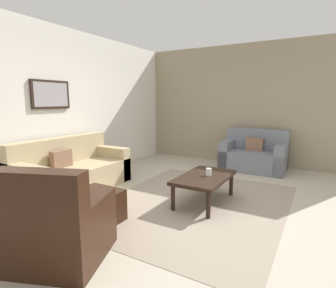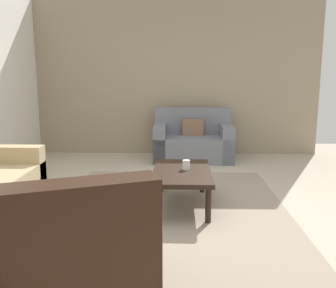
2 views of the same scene
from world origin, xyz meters
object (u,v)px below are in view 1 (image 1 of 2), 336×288
Objects in this scene: armchair_leather at (57,232)px; framed_artwork at (51,95)px; coffee_table at (204,179)px; cup at (209,172)px; couch_main at (70,172)px; couch_loveseat at (254,156)px; ottoman at (95,208)px.

armchair_leather is 1.42× the size of framed_artwork.
armchair_leather is 2.17m from coffee_table.
coffee_table is (2.08, -0.60, 0.05)m from armchair_leather.
framed_artwork is at bearing 102.43° from cup.
framed_artwork is at bearing 52.83° from armchair_leather.
couch_main is 2.29m from coffee_table.
cup is (0.04, -0.05, 0.11)m from coffee_table.
couch_loveseat is 4.26m from framed_artwork.
couch_main is 2.35m from cup.
armchair_leather is at bearing 163.00° from cup.
couch_loveseat is 3.83m from ottoman.
couch_loveseat is at bearing -44.23° from framed_artwork.
ottoman is at bearing 144.90° from cup.
framed_artwork is at bearing 66.10° from ottoman.
couch_loveseat is at bearing -16.78° from ottoman.
cup is at bearing -35.10° from ottoman.
cup is at bearing -74.49° from couch_main.
armchair_leather is at bearing 169.72° from couch_loveseat.
armchair_leather is at bearing -127.17° from framed_artwork.
couch_loveseat is at bearing -39.37° from couch_main.
couch_loveseat is 2.37× the size of ottoman.
couch_loveseat is 1.81× the size of framed_artwork.
framed_artwork is (-0.55, 2.63, 1.25)m from coffee_table.
framed_artwork reaches higher than cup.
couch_loveseat reaches higher than cup.
cup is (2.12, -0.65, 0.16)m from armchair_leather.
cup is 0.15× the size of framed_artwork.
framed_artwork is at bearing 101.79° from coffee_table.
ottoman is (-3.67, 1.11, -0.10)m from couch_loveseat.
armchair_leather is (-4.44, 0.81, 0.00)m from couch_loveseat.
ottoman is 1.67m from cup.
framed_artwork is (0.76, 1.72, 1.40)m from ottoman.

